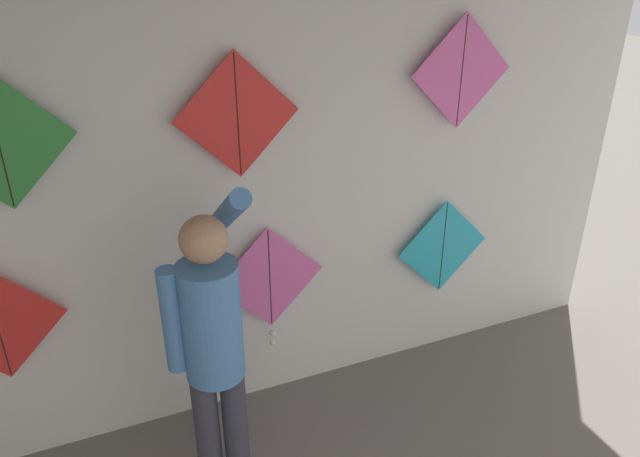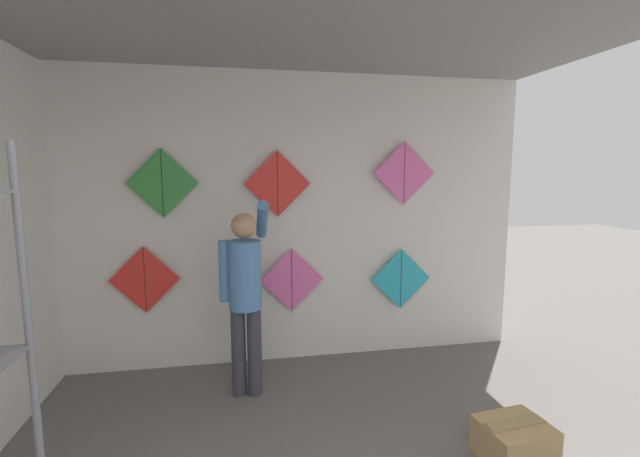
{
  "view_description": "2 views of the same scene",
  "coord_description": "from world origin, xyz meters",
  "px_view_note": "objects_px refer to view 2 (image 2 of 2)",
  "views": [
    {
      "loc": [
        -0.8,
        0.34,
        2.62
      ],
      "look_at": [
        0.28,
        2.91,
        1.2
      ],
      "focal_mm": 35.0,
      "sensor_mm": 36.0,
      "label": 1
    },
    {
      "loc": [
        -0.39,
        -0.88,
        1.88
      ],
      "look_at": [
        0.32,
        2.91,
        1.35
      ],
      "focal_mm": 24.0,
      "sensor_mm": 36.0,
      "label": 2
    }
  ],
  "objects_px": {
    "cardboard_box": "(514,441)",
    "kite_4": "(277,184)",
    "kite_3": "(162,183)",
    "kite_0": "(145,280)",
    "shopkeeper": "(245,287)",
    "kite_1": "(292,282)",
    "kite_5": "(404,173)",
    "kite_2": "(401,279)"
  },
  "relations": [
    {
      "from": "kite_1",
      "to": "kite_3",
      "type": "bearing_deg",
      "value": 179.97
    },
    {
      "from": "kite_1",
      "to": "kite_2",
      "type": "distance_m",
      "value": 1.12
    },
    {
      "from": "kite_0",
      "to": "kite_4",
      "type": "xyz_separation_m",
      "value": [
        1.23,
        0.0,
        0.87
      ]
    },
    {
      "from": "kite_2",
      "to": "kite_1",
      "type": "bearing_deg",
      "value": -179.97
    },
    {
      "from": "kite_0",
      "to": "kite_1",
      "type": "bearing_deg",
      "value": -0.02
    },
    {
      "from": "shopkeeper",
      "to": "cardboard_box",
      "type": "relative_size",
      "value": 3.56
    },
    {
      "from": "cardboard_box",
      "to": "kite_0",
      "type": "distance_m",
      "value": 3.22
    },
    {
      "from": "shopkeeper",
      "to": "kite_3",
      "type": "relative_size",
      "value": 2.62
    },
    {
      "from": "kite_3",
      "to": "cardboard_box",
      "type": "bearing_deg",
      "value": -35.84
    },
    {
      "from": "kite_1",
      "to": "kite_3",
      "type": "relative_size",
      "value": 1.22
    },
    {
      "from": "cardboard_box",
      "to": "kite_1",
      "type": "xyz_separation_m",
      "value": [
        -1.25,
        1.74,
        0.67
      ]
    },
    {
      "from": "kite_2",
      "to": "kite_4",
      "type": "height_order",
      "value": "kite_4"
    },
    {
      "from": "cardboard_box",
      "to": "kite_2",
      "type": "xyz_separation_m",
      "value": [
        -0.12,
        1.74,
        0.65
      ]
    },
    {
      "from": "kite_0",
      "to": "kite_5",
      "type": "bearing_deg",
      "value": 0.0
    },
    {
      "from": "kite_2",
      "to": "cardboard_box",
      "type": "bearing_deg",
      "value": -86.0
    },
    {
      "from": "kite_5",
      "to": "kite_4",
      "type": "bearing_deg",
      "value": 180.0
    },
    {
      "from": "cardboard_box",
      "to": "kite_5",
      "type": "bearing_deg",
      "value": 93.81
    },
    {
      "from": "kite_4",
      "to": "kite_5",
      "type": "height_order",
      "value": "kite_5"
    },
    {
      "from": "kite_2",
      "to": "kite_5",
      "type": "xyz_separation_m",
      "value": [
        0.01,
        0.0,
        1.07
      ]
    },
    {
      "from": "cardboard_box",
      "to": "kite_3",
      "type": "distance_m",
      "value": 3.39
    },
    {
      "from": "cardboard_box",
      "to": "kite_4",
      "type": "xyz_separation_m",
      "value": [
        -1.37,
        1.74,
        1.63
      ]
    },
    {
      "from": "kite_5",
      "to": "cardboard_box",
      "type": "bearing_deg",
      "value": -86.19
    },
    {
      "from": "kite_0",
      "to": "kite_4",
      "type": "relative_size",
      "value": 1.0
    },
    {
      "from": "kite_4",
      "to": "shopkeeper",
      "type": "bearing_deg",
      "value": -120.11
    },
    {
      "from": "kite_3",
      "to": "kite_4",
      "type": "relative_size",
      "value": 1.0
    },
    {
      "from": "kite_0",
      "to": "kite_1",
      "type": "distance_m",
      "value": 1.35
    },
    {
      "from": "kite_3",
      "to": "kite_4",
      "type": "xyz_separation_m",
      "value": [
        1.03,
        0.0,
        -0.01
      ]
    },
    {
      "from": "shopkeeper",
      "to": "kite_5",
      "type": "xyz_separation_m",
      "value": [
        1.58,
        0.56,
        0.93
      ]
    },
    {
      "from": "kite_3",
      "to": "kite_5",
      "type": "bearing_deg",
      "value": 0.0
    },
    {
      "from": "kite_1",
      "to": "kite_3",
      "type": "distance_m",
      "value": 1.51
    },
    {
      "from": "kite_4",
      "to": "kite_1",
      "type": "bearing_deg",
      "value": -0.25
    },
    {
      "from": "cardboard_box",
      "to": "kite_3",
      "type": "relative_size",
      "value": 0.74
    },
    {
      "from": "shopkeeper",
      "to": "kite_4",
      "type": "relative_size",
      "value": 2.62
    },
    {
      "from": "shopkeeper",
      "to": "kite_4",
      "type": "bearing_deg",
      "value": 69.58
    },
    {
      "from": "kite_0",
      "to": "kite_1",
      "type": "relative_size",
      "value": 0.82
    },
    {
      "from": "kite_3",
      "to": "kite_4",
      "type": "distance_m",
      "value": 1.03
    },
    {
      "from": "shopkeeper",
      "to": "kite_0",
      "type": "bearing_deg",
      "value": 157.56
    },
    {
      "from": "kite_0",
      "to": "kite_4",
      "type": "height_order",
      "value": "kite_4"
    },
    {
      "from": "cardboard_box",
      "to": "kite_5",
      "type": "relative_size",
      "value": 0.74
    },
    {
      "from": "kite_0",
      "to": "shopkeeper",
      "type": "bearing_deg",
      "value": -32.13
    },
    {
      "from": "kite_1",
      "to": "shopkeeper",
      "type": "bearing_deg",
      "value": -128.83
    },
    {
      "from": "shopkeeper",
      "to": "kite_2",
      "type": "height_order",
      "value": "shopkeeper"
    }
  ]
}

